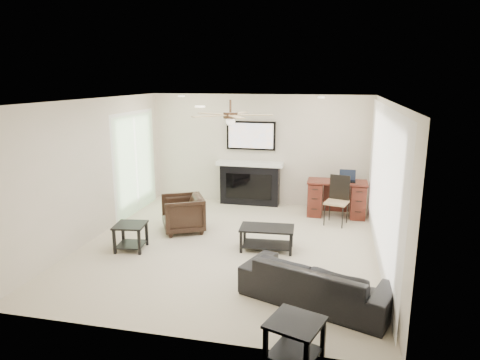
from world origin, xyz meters
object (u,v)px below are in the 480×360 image
at_px(sofa, 316,282).
at_px(armchair, 183,214).
at_px(coffee_table, 267,238).
at_px(fireplace_unit, 250,164).
at_px(desk, 336,199).

height_order(sofa, armchair, armchair).
relative_size(coffee_table, fireplace_unit, 0.47).
bearing_deg(armchair, desk, 91.43).
bearing_deg(sofa, desk, -73.44).
height_order(fireplace_unit, desk, fireplace_unit).
height_order(coffee_table, desk, desk).
distance_m(armchair, fireplace_unit, 2.31).
xyz_separation_m(armchair, fireplace_unit, (0.88, 2.05, 0.61)).
height_order(sofa, coffee_table, sofa).
bearing_deg(armchair, coffee_table, 44.27).
bearing_deg(desk, sofa, -93.54).
distance_m(armchair, coffee_table, 1.79).
distance_m(sofa, desk, 3.74).
bearing_deg(armchair, fireplace_unit, 129.00).
bearing_deg(armchair, sofa, 22.61).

